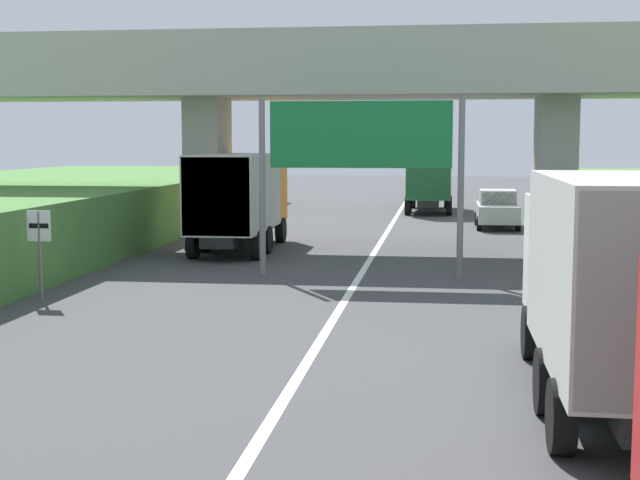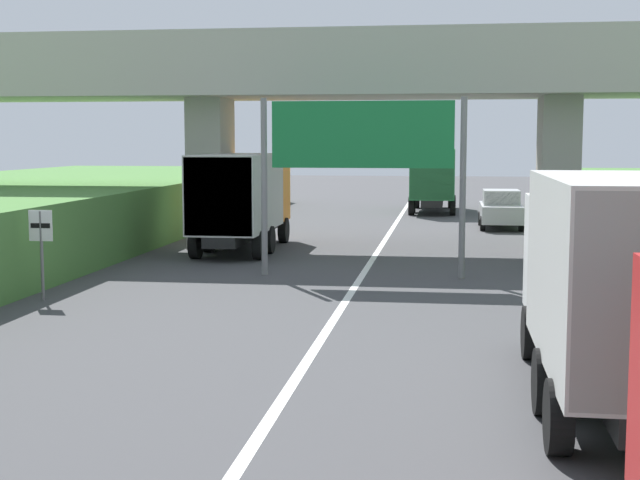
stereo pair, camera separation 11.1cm
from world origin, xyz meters
TOP-DOWN VIEW (x-y plane):
  - lane_centre_stripe at (0.00, 27.04)m, footprint 0.20×94.08m
  - overpass_bridge at (0.00, 33.80)m, footprint 40.00×4.80m
  - overhead_highway_sign at (0.00, 27.13)m, footprint 5.88×0.18m
  - speed_limit_sign at (-7.40, 22.14)m, footprint 0.60×0.08m
  - truck_green at (1.60, 51.15)m, footprint 2.44×7.30m
  - truck_white at (4.94, 14.88)m, footprint 2.44×7.30m
  - truck_orange at (-4.77, 32.58)m, footprint 2.44×7.30m
  - car_silver at (4.76, 42.27)m, footprint 1.86×4.10m
  - construction_barrel_4 at (6.69, 22.88)m, footprint 0.57×0.57m
  - construction_barrel_5 at (6.69, 27.53)m, footprint 0.57×0.57m

SIDE VIEW (x-z plane):
  - lane_centre_stripe at x=0.00m, z-range 0.00..0.01m
  - construction_barrel_4 at x=6.69m, z-range 0.01..0.91m
  - construction_barrel_5 at x=6.69m, z-range 0.01..0.91m
  - car_silver at x=4.76m, z-range 0.00..1.72m
  - speed_limit_sign at x=-7.40m, z-range 0.36..2.59m
  - truck_green at x=1.60m, z-range 0.21..3.65m
  - truck_white at x=4.94m, z-range 0.21..3.65m
  - truck_orange at x=-4.77m, z-range 0.21..3.65m
  - overhead_highway_sign at x=0.00m, z-range 1.20..6.33m
  - overpass_bridge at x=0.00m, z-range 1.92..9.56m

